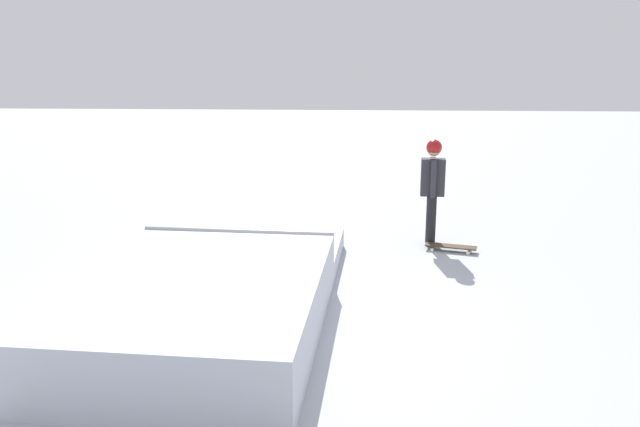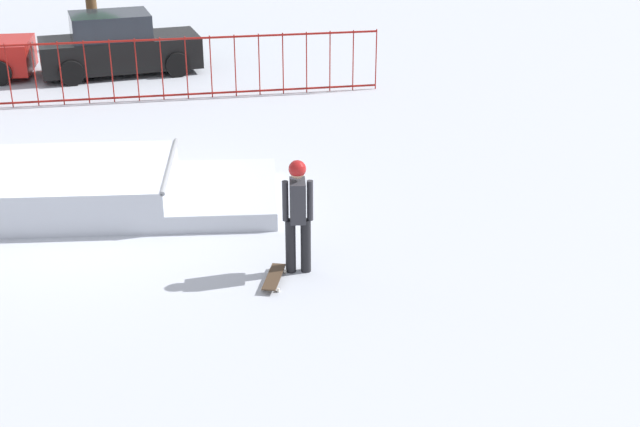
{
  "view_description": "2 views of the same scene",
  "coord_description": "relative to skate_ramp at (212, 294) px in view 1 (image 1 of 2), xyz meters",
  "views": [
    {
      "loc": [
        -6.76,
        -1.23,
        2.99
      ],
      "look_at": [
        1.57,
        -0.74,
        0.9
      ],
      "focal_mm": 35.09,
      "sensor_mm": 36.0,
      "label": 1
    },
    {
      "loc": [
        2.15,
        -13.71,
        5.89
      ],
      "look_at": [
        3.5,
        -2.68,
        1.0
      ],
      "focal_mm": 48.69,
      "sensor_mm": 36.0,
      "label": 2
    }
  ],
  "objects": [
    {
      "name": "ground_plane",
      "position": [
        0.03,
        -0.42,
        -0.32
      ],
      "size": [
        60.0,
        60.0,
        0.0
      ],
      "primitive_type": "plane",
      "color": "#B2B7C1"
    },
    {
      "name": "skateboard",
      "position": [
        2.86,
        -3.17,
        -0.24
      ],
      "size": [
        0.41,
        0.82,
        0.09
      ],
      "rotation": [
        0.0,
        0.0,
        4.45
      ],
      "color": "#3F2D1E",
      "rests_on": "ground"
    },
    {
      "name": "skate_ramp",
      "position": [
        0.0,
        0.0,
        0.0
      ],
      "size": [
        5.53,
        2.88,
        0.74
      ],
      "rotation": [
        0.0,
        0.0,
        -0.05
      ],
      "color": "silver",
      "rests_on": "ground"
    },
    {
      "name": "skater",
      "position": [
        3.24,
        -2.88,
        0.69
      ],
      "size": [
        0.44,
        0.39,
        1.73
      ],
      "rotation": [
        0.0,
        0.0,
        4.65
      ],
      "color": "black",
      "rests_on": "ground"
    }
  ]
}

